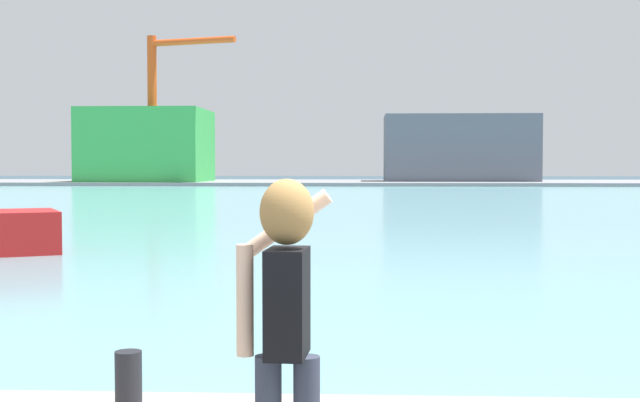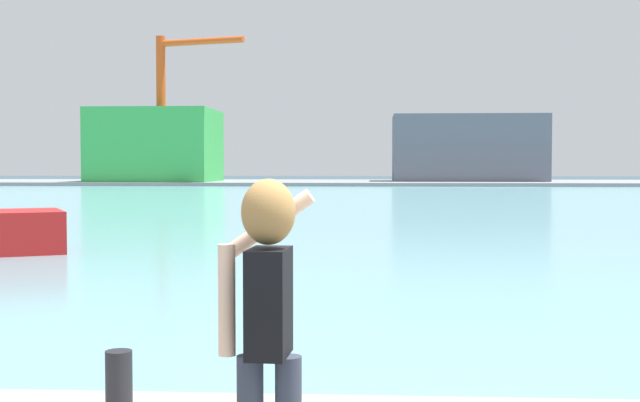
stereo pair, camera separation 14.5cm
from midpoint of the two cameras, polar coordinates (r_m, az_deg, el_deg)
ground_plane at (r=54.65m, az=3.81°, el=0.09°), size 220.00×220.00×0.00m
harbor_water at (r=56.64m, az=3.80°, el=0.18°), size 140.00×100.00×0.02m
far_shore_dock at (r=96.62m, az=3.68°, el=1.24°), size 140.00×20.00×0.38m
person_photographer at (r=4.42m, az=-2.63°, el=-7.26°), size 0.53×0.55×1.74m
harbor_bollard at (r=6.52m, az=-12.73°, el=-11.70°), size 0.20×0.20×0.45m
warehouse_left at (r=96.83m, az=-10.90°, el=3.68°), size 13.17×11.84×8.01m
warehouse_right at (r=97.87m, az=9.96°, el=3.51°), size 16.99×8.61×7.45m
port_crane at (r=93.07m, az=-9.98°, el=7.12°), size 9.99×3.58×15.67m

